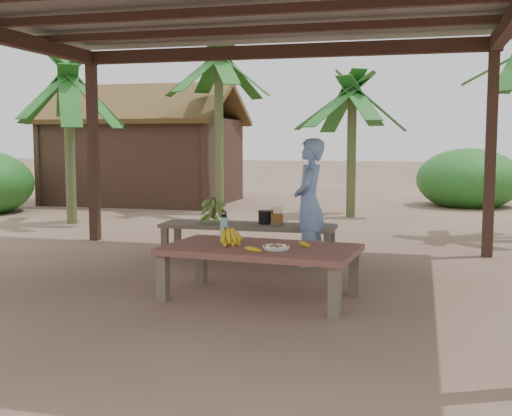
% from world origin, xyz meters
% --- Properties ---
extents(ground, '(80.00, 80.00, 0.00)m').
position_xyz_m(ground, '(0.00, 0.00, 0.00)').
color(ground, brown).
rests_on(ground, ground).
extents(pavilion, '(6.60, 5.60, 2.95)m').
position_xyz_m(pavilion, '(-0.01, -0.01, 2.78)').
color(pavilion, black).
rests_on(pavilion, ground).
extents(work_table, '(1.89, 1.17, 0.50)m').
position_xyz_m(work_table, '(0.49, -0.56, 0.43)').
color(work_table, brown).
rests_on(work_table, ground).
extents(bench, '(2.21, 0.64, 0.45)m').
position_xyz_m(bench, '(-0.15, 1.35, 0.39)').
color(bench, brown).
rests_on(bench, ground).
extents(ripe_banana_bunch, '(0.34, 0.31, 0.18)m').
position_xyz_m(ripe_banana_bunch, '(0.14, -0.53, 0.59)').
color(ripe_banana_bunch, yellow).
rests_on(ripe_banana_bunch, work_table).
extents(plate, '(0.25, 0.25, 0.04)m').
position_xyz_m(plate, '(0.67, -0.69, 0.52)').
color(plate, white).
rests_on(plate, work_table).
extents(loose_banana_front, '(0.18, 0.07, 0.04)m').
position_xyz_m(loose_banana_front, '(0.50, -0.86, 0.52)').
color(loose_banana_front, yellow).
rests_on(loose_banana_front, work_table).
extents(loose_banana_side, '(0.14, 0.14, 0.04)m').
position_xyz_m(loose_banana_side, '(0.90, -0.47, 0.52)').
color(loose_banana_side, yellow).
rests_on(loose_banana_side, work_table).
extents(water_flask, '(0.08, 0.08, 0.29)m').
position_xyz_m(water_flask, '(0.02, -0.20, 0.62)').
color(water_flask, '#3CBDAB').
rests_on(water_flask, work_table).
extents(green_banana_stalk, '(0.31, 0.31, 0.34)m').
position_xyz_m(green_banana_stalk, '(-0.61, 1.34, 0.62)').
color(green_banana_stalk, '#598C2D').
rests_on(green_banana_stalk, bench).
extents(cooking_pot, '(0.19, 0.19, 0.16)m').
position_xyz_m(cooking_pot, '(0.07, 1.43, 0.53)').
color(cooking_pot, black).
rests_on(cooking_pot, bench).
extents(skewer_rack, '(0.18, 0.08, 0.24)m').
position_xyz_m(skewer_rack, '(0.23, 1.31, 0.57)').
color(skewer_rack, '#A57F47').
rests_on(skewer_rack, bench).
extents(woman, '(0.38, 0.57, 1.52)m').
position_xyz_m(woman, '(0.66, 1.16, 0.76)').
color(woman, '#6F96D3').
rests_on(woman, ground).
extents(hut, '(4.40, 3.43, 2.85)m').
position_xyz_m(hut, '(-4.50, 8.00, 1.10)').
color(hut, black).
rests_on(hut, ground).
extents(banana_plant_n, '(1.80, 1.80, 2.71)m').
position_xyz_m(banana_plant_n, '(0.62, 6.20, 2.23)').
color(banana_plant_n, '#596638').
rests_on(banana_plant_n, ground).
extents(banana_plant_nw, '(1.80, 1.80, 3.43)m').
position_xyz_m(banana_plant_nw, '(-2.12, 6.32, 2.93)').
color(banana_plant_nw, '#596638').
rests_on(banana_plant_nw, ground).
extents(banana_plant_w, '(1.80, 1.80, 2.83)m').
position_xyz_m(banana_plant_w, '(-4.15, 3.92, 2.35)').
color(banana_plant_w, '#596638').
rests_on(banana_plant_w, ground).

